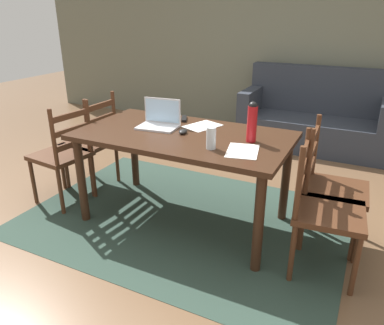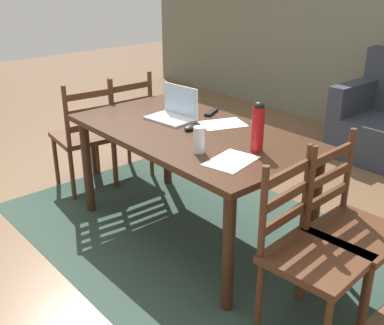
{
  "view_description": "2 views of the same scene",
  "coord_description": "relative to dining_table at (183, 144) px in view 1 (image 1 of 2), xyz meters",
  "views": [
    {
      "loc": [
        1.3,
        -2.47,
        1.68
      ],
      "look_at": [
        0.11,
        -0.06,
        0.57
      ],
      "focal_mm": 34.82,
      "sensor_mm": 36.0,
      "label": 1
    },
    {
      "loc": [
        2.27,
        -1.94,
        1.81
      ],
      "look_at": [
        0.04,
        -0.02,
        0.56
      ],
      "focal_mm": 44.84,
      "sensor_mm": 36.0,
      "label": 2
    }
  ],
  "objects": [
    {
      "name": "laptop",
      "position": [
        -0.26,
        0.07,
        0.15
      ],
      "size": [
        0.34,
        0.26,
        0.23
      ],
      "color": "silver",
      "rests_on": "dining_table"
    },
    {
      "name": "water_bottle",
      "position": [
        0.54,
        0.05,
        0.25
      ],
      "size": [
        0.07,
        0.07,
        0.3
      ],
      "color": "#A81419",
      "rests_on": "dining_table"
    },
    {
      "name": "area_rug",
      "position": [
        0.0,
        0.0,
        -0.68
      ],
      "size": [
        2.65,
        1.88,
        0.01
      ],
      "primitive_type": "cube",
      "color": "#2D4238",
      "rests_on": "ground"
    },
    {
      "name": "drinking_glass",
      "position": [
        0.33,
        -0.22,
        0.17
      ],
      "size": [
        0.07,
        0.07,
        0.16
      ],
      "primitive_type": "cylinder",
      "color": "silver",
      "rests_on": "dining_table"
    },
    {
      "name": "wall_back",
      "position": [
        0.0,
        2.89,
        0.67
      ],
      "size": [
        8.0,
        0.12,
        2.7
      ],
      "primitive_type": "cube",
      "color": "#6B6D5B",
      "rests_on": "ground"
    },
    {
      "name": "chair_right_far",
      "position": [
        1.12,
        0.18,
        -0.22
      ],
      "size": [
        0.46,
        0.46,
        0.95
      ],
      "color": "#4C2B19",
      "rests_on": "ground"
    },
    {
      "name": "chair_left_far",
      "position": [
        -1.12,
        0.18,
        -0.22
      ],
      "size": [
        0.45,
        0.45,
        0.95
      ],
      "color": "#4C2B19",
      "rests_on": "ground"
    },
    {
      "name": "ground_plane",
      "position": [
        0.0,
        0.0,
        -0.68
      ],
      "size": [
        14.0,
        14.0,
        0.0
      ],
      "primitive_type": "plane",
      "color": "brown"
    },
    {
      "name": "computer_mouse",
      "position": [
        0.0,
        -0.01,
        0.11
      ],
      "size": [
        0.08,
        0.11,
        0.03
      ],
      "primitive_type": "ellipsoid",
      "rotation": [
        0.0,
        0.0,
        0.17
      ],
      "color": "black",
      "rests_on": "dining_table"
    },
    {
      "name": "chair_right_near",
      "position": [
        1.12,
        -0.19,
        -0.22
      ],
      "size": [
        0.48,
        0.48,
        0.95
      ],
      "color": "#4C2B19",
      "rests_on": "ground"
    },
    {
      "name": "dining_table",
      "position": [
        0.0,
        0.0,
        0.0
      ],
      "size": [
        1.67,
        0.92,
        0.77
      ],
      "color": "#382114",
      "rests_on": "ground"
    },
    {
      "name": "couch",
      "position": [
        0.65,
        2.41,
        -0.33
      ],
      "size": [
        1.8,
        0.8,
        1.0
      ],
      "color": "#2D333D",
      "rests_on": "ground"
    },
    {
      "name": "paper_stack_right",
      "position": [
        0.55,
        -0.17,
        0.1
      ],
      "size": [
        0.27,
        0.33,
        0.0
      ],
      "primitive_type": "cube",
      "rotation": [
        0.0,
        0.0,
        0.22
      ],
      "color": "white",
      "rests_on": "dining_table"
    },
    {
      "name": "chair_left_near",
      "position": [
        -1.12,
        -0.19,
        -0.22
      ],
      "size": [
        0.49,
        0.49,
        0.95
      ],
      "color": "#4C2B19",
      "rests_on": "ground"
    },
    {
      "name": "tv_remote",
      "position": [
        -0.17,
        0.35,
        0.1
      ],
      "size": [
        0.11,
        0.17,
        0.02
      ],
      "primitive_type": "cube",
      "rotation": [
        0.0,
        0.0,
        0.45
      ],
      "color": "black",
      "rests_on": "dining_table"
    },
    {
      "name": "paper_stack_left",
      "position": [
        0.05,
        0.24,
        0.1
      ],
      "size": [
        0.3,
        0.35,
        0.0
      ],
      "primitive_type": "cube",
      "rotation": [
        0.0,
        0.0,
        -0.37
      ],
      "color": "white",
      "rests_on": "dining_table"
    }
  ]
}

